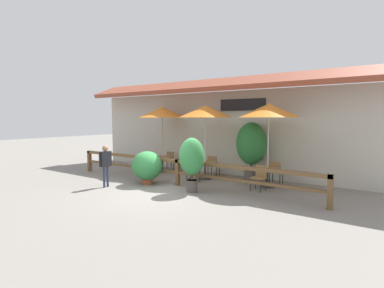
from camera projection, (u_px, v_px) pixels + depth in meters
name	position (u px, v px, depth m)	size (l,w,h in m)	color
ground_plane	(159.00, 191.00, 10.06)	(60.00, 60.00, 0.00)	gray
building_facade	(220.00, 125.00, 13.23)	(14.28, 1.49, 4.23)	#BCB7A8
patio_railing	(177.00, 166.00, 10.86)	(10.40, 0.14, 0.95)	brown
patio_umbrella_near	(162.00, 112.00, 13.49)	(2.15, 2.15, 2.99)	#B7B2A8
dining_table_near	(163.00, 159.00, 13.67)	(0.92, 0.92, 0.70)	olive
chair_near_streetside	(152.00, 163.00, 13.04)	(0.49, 0.49, 0.86)	olive
chair_near_wallside	(172.00, 159.00, 14.33)	(0.47, 0.47, 0.86)	olive
patio_umbrella_middle	(205.00, 112.00, 11.86)	(2.15, 2.15, 2.99)	#B7B2A8
dining_table_middle	(205.00, 165.00, 12.05)	(0.92, 0.92, 0.70)	olive
chair_middle_streetside	(194.00, 170.00, 11.47)	(0.50, 0.50, 0.86)	olive
chair_middle_wallside	(213.00, 165.00, 12.70)	(0.48, 0.48, 0.86)	olive
patio_umbrella_far	(269.00, 111.00, 10.44)	(2.15, 2.15, 2.99)	#B7B2A8
dining_table_far	(268.00, 171.00, 10.63)	(0.92, 0.92, 0.70)	olive
chair_far_streetside	(259.00, 176.00, 10.12)	(0.46, 0.46, 0.86)	olive
chair_far_wallside	(276.00, 171.00, 11.13)	(0.45, 0.45, 0.86)	olive
potted_plant_corner_fern	(147.00, 166.00, 11.07)	(1.18, 1.06, 1.23)	#9E4C33
potted_plant_entrance_palm	(192.00, 159.00, 9.82)	(0.86, 0.78, 1.81)	#564C47
potted_plant_small_flowering	(251.00, 145.00, 11.84)	(1.20, 1.08, 2.29)	#564C47
pedestrian	(105.00, 160.00, 10.57)	(0.20, 0.53, 1.49)	#2D334C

